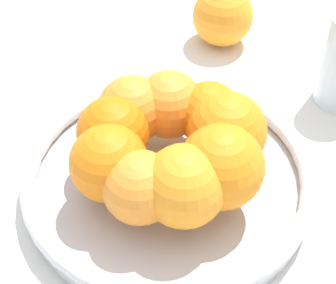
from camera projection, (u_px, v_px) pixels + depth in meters
ground_plane at (168, 189)px, 0.58m from camera, size 4.00×4.00×0.00m
fruit_bowl at (168, 178)px, 0.57m from camera, size 0.30×0.30×0.03m
orange_pile at (170, 144)px, 0.53m from camera, size 0.19×0.19×0.08m
stray_orange at (223, 16)px, 0.74m from camera, size 0.08×0.08×0.08m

